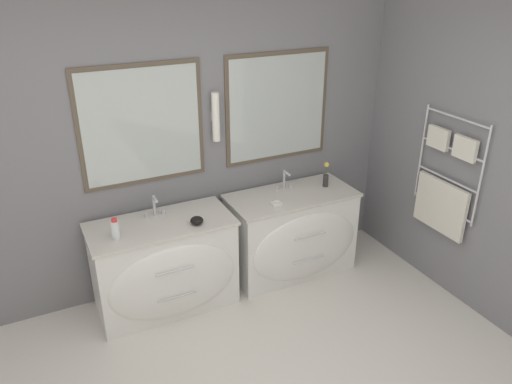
# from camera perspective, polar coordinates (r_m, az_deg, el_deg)

# --- Properties ---
(wall_back) EXTENTS (5.65, 0.15, 2.60)m
(wall_back) POSITION_cam_1_polar(r_m,az_deg,el_deg) (4.19, -9.10, 5.61)
(wall_back) COLOR slate
(wall_back) RESTS_ON ground_plane
(wall_right) EXTENTS (0.13, 4.00, 2.60)m
(wall_right) POSITION_cam_1_polar(r_m,az_deg,el_deg) (4.37, 22.50, 4.58)
(wall_right) COLOR slate
(wall_right) RESTS_ON ground_plane
(vanity_left) EXTENTS (1.15, 0.62, 0.78)m
(vanity_left) POSITION_cam_1_polar(r_m,az_deg,el_deg) (4.20, -10.32, -8.35)
(vanity_left) COLOR white
(vanity_left) RESTS_ON ground_plane
(vanity_right) EXTENTS (1.15, 0.62, 0.78)m
(vanity_right) POSITION_cam_1_polar(r_m,az_deg,el_deg) (4.60, 4.21, -4.80)
(vanity_right) COLOR white
(vanity_right) RESTS_ON ground_plane
(faucet_left) EXTENTS (0.17, 0.11, 0.18)m
(faucet_left) POSITION_cam_1_polar(r_m,az_deg,el_deg) (4.12, -11.50, -1.66)
(faucet_left) COLOR silver
(faucet_left) RESTS_ON vanity_left
(faucet_right) EXTENTS (0.17, 0.11, 0.18)m
(faucet_right) POSITION_cam_1_polar(r_m,az_deg,el_deg) (4.52, 3.31, 1.34)
(faucet_right) COLOR silver
(faucet_right) RESTS_ON vanity_right
(toiletry_bottle) EXTENTS (0.06, 0.06, 0.17)m
(toiletry_bottle) POSITION_cam_1_polar(r_m,az_deg,el_deg) (3.86, -15.78, -4.14)
(toiletry_bottle) COLOR silver
(toiletry_bottle) RESTS_ON vanity_left
(amenity_bowl) EXTENTS (0.10, 0.10, 0.06)m
(amenity_bowl) POSITION_cam_1_polar(r_m,az_deg,el_deg) (3.96, -6.78, -3.25)
(amenity_bowl) COLOR black
(amenity_bowl) RESTS_ON vanity_left
(flower_vase) EXTENTS (0.05, 0.05, 0.24)m
(flower_vase) POSITION_cam_1_polar(r_m,az_deg,el_deg) (4.61, 7.99, 1.74)
(flower_vase) COLOR #332D2D
(flower_vase) RESTS_ON vanity_right
(soap_dish) EXTENTS (0.09, 0.06, 0.04)m
(soap_dish) POSITION_cam_1_polar(r_m,az_deg,el_deg) (4.25, 2.34, -1.28)
(soap_dish) COLOR white
(soap_dish) RESTS_ON vanity_right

